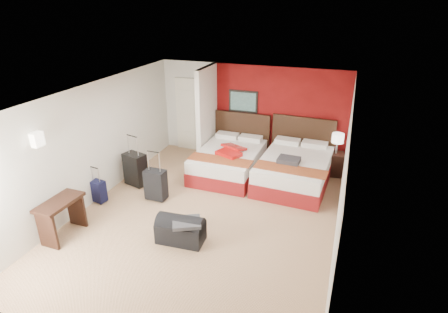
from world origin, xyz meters
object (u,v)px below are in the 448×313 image
at_px(bed_right, 294,171).
at_px(nightstand, 334,164).
at_px(bed_left, 229,162).
at_px(desk, 62,219).
at_px(suitcase_black, 135,170).
at_px(duffel_bag, 181,231).
at_px(suitcase_charcoal, 156,186).
at_px(red_suitcase_open, 231,151).
at_px(table_lamp, 337,144).
at_px(suitcase_navy, 98,192).

height_order(bed_right, nightstand, bed_right).
xyz_separation_m(bed_left, desk, (-2.03, -3.47, 0.06)).
relative_size(suitcase_black, desk, 0.85).
bearing_deg(duffel_bag, suitcase_charcoal, 130.82).
xyz_separation_m(bed_right, suitcase_black, (-3.47, -1.28, 0.05)).
relative_size(red_suitcase_open, table_lamp, 1.52).
bearing_deg(table_lamp, desk, -136.43).
relative_size(nightstand, table_lamp, 1.13).
relative_size(suitcase_charcoal, duffel_bag, 0.79).
bearing_deg(suitcase_charcoal, desk, -117.68).
relative_size(bed_right, desk, 2.47).
height_order(bed_right, table_lamp, table_lamp).
bearing_deg(duffel_bag, suitcase_navy, 160.17).
distance_m(bed_left, suitcase_charcoal, 2.04).
height_order(red_suitcase_open, desk, desk).
distance_m(nightstand, suitcase_navy, 5.59).
xyz_separation_m(suitcase_charcoal, duffel_bag, (1.15, -1.18, -0.12)).
bearing_deg(duffel_bag, nightstand, 53.82).
bearing_deg(duffel_bag, red_suitcase_open, 86.14).
xyz_separation_m(suitcase_black, suitcase_charcoal, (0.77, -0.44, -0.05)).
bearing_deg(table_lamp, duffel_bag, -122.89).
bearing_deg(bed_right, bed_left, -176.84).
distance_m(red_suitcase_open, desk, 4.00).
relative_size(bed_left, nightstand, 3.65).
distance_m(bed_left, nightstand, 2.61).
xyz_separation_m(suitcase_black, suitcase_navy, (-0.35, -0.95, -0.14)).
xyz_separation_m(bed_right, suitcase_charcoal, (-2.69, -1.72, 0.00)).
height_order(suitcase_navy, duffel_bag, suitcase_navy).
xyz_separation_m(bed_left, red_suitcase_open, (0.10, -0.10, 0.36)).
height_order(suitcase_charcoal, suitcase_navy, suitcase_charcoal).
relative_size(table_lamp, suitcase_black, 0.67).
distance_m(red_suitcase_open, suitcase_black, 2.30).
height_order(suitcase_black, suitcase_charcoal, suitcase_black).
xyz_separation_m(red_suitcase_open, desk, (-2.13, -3.37, -0.30)).
bearing_deg(duffel_bag, bed_right, 58.71).
xyz_separation_m(table_lamp, desk, (-4.51, -4.29, -0.45)).
relative_size(red_suitcase_open, desk, 0.87).
xyz_separation_m(suitcase_navy, duffel_bag, (2.27, -0.67, -0.02)).
relative_size(bed_left, suitcase_navy, 4.42).
bearing_deg(duffel_bag, suitcase_black, 136.48).
distance_m(table_lamp, desk, 6.24).
xyz_separation_m(bed_left, duffel_bag, (0.07, -2.91, -0.10)).
relative_size(nightstand, suitcase_navy, 1.21).
distance_m(suitcase_black, desk, 2.19).
xyz_separation_m(table_lamp, suitcase_navy, (-4.68, -3.05, -0.59)).
bearing_deg(table_lamp, bed_right, -136.53).
xyz_separation_m(bed_left, table_lamp, (2.48, 0.81, 0.51)).
distance_m(red_suitcase_open, table_lamp, 2.56).
relative_size(bed_right, suitcase_black, 2.89).
relative_size(red_suitcase_open, suitcase_charcoal, 1.16).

